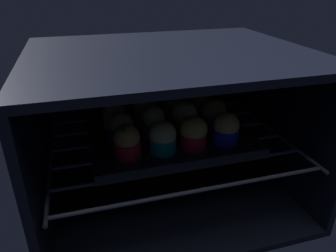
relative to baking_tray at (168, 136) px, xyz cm
name	(u,v)px	position (x,y,z in cm)	size (l,w,h in cm)	color
oven_cavity	(165,123)	(0.00, 2.49, 2.32)	(59.00, 47.00, 37.00)	black
oven_rack	(170,143)	(0.00, -1.75, -1.08)	(54.80, 42.00, 0.80)	#444756
baking_tray	(168,136)	(0.00, 0.00, 0.00)	(36.97, 29.45, 2.20)	black
muffin_row0_col0	(127,142)	(-11.06, -7.66, 4.01)	(5.73, 5.73, 7.32)	red
muffin_row0_col1	(163,138)	(-3.43, -7.78, 3.79)	(5.82, 5.82, 7.06)	#0C8C84
muffin_row0_col2	(194,133)	(3.57, -7.63, 3.98)	(6.00, 6.00, 7.37)	red
muffin_row0_col3	(226,129)	(11.34, -7.55, 3.91)	(5.88, 5.88, 7.26)	#1928B7
muffin_row1_col0	(121,128)	(-11.12, -0.12, 3.75)	(5.73, 5.73, 6.94)	#1928B7
muffin_row1_col1	(154,122)	(-3.44, 0.26, 4.07)	(5.73, 5.73, 7.81)	#7A238C
muffin_row1_col2	(184,117)	(4.17, 0.35, 4.25)	(6.20, 6.20, 8.16)	red
muffin_row1_col3	(213,114)	(11.66, 0.18, 4.14)	(6.20, 6.20, 7.63)	#1928B7
muffin_row2_col0	(114,114)	(-11.62, 7.87, 3.74)	(5.90, 5.90, 7.21)	silver
muffin_row2_col1	(145,111)	(-4.01, 7.20, 4.09)	(5.95, 5.95, 7.79)	#0C8C84
muffin_row2_col2	(174,107)	(3.91, 7.88, 3.84)	(6.09, 6.09, 7.44)	silver
muffin_row2_col3	(200,105)	(11.06, 7.40, 3.91)	(5.73, 5.73, 7.43)	#1928B7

